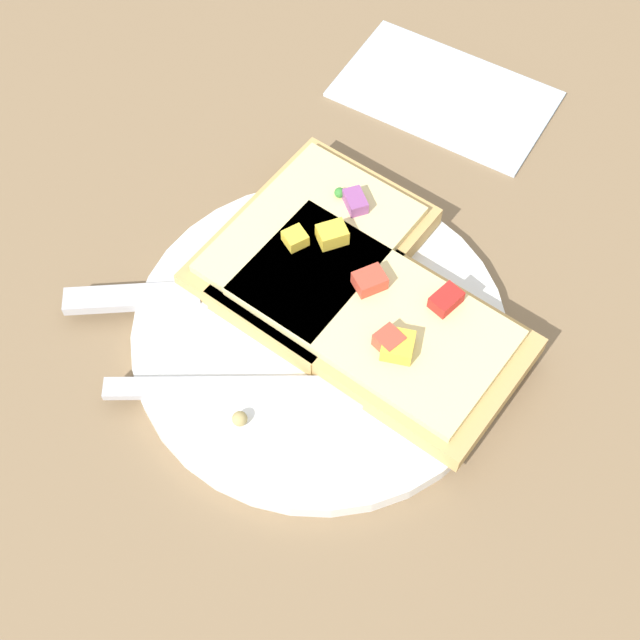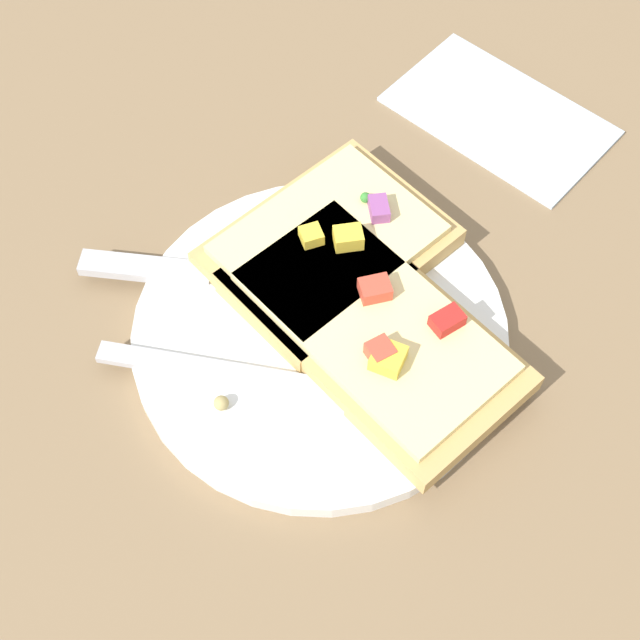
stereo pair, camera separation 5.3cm
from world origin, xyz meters
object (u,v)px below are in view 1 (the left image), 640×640
knife (215,293)px  pizza_slice_corner (312,246)px  pizza_slice_main (373,319)px  fork (307,387)px  napkin (445,93)px  plate (320,334)px

knife → pizza_slice_corner: (-0.04, -0.06, 0.01)m
pizza_slice_main → pizza_slice_corner: same height
fork → pizza_slice_main: bearing=46.2°
napkin → fork: bearing=98.9°
plate → fork: 0.04m
fork → pizza_slice_corner: (0.05, -0.08, 0.01)m
plate → pizza_slice_main: pizza_slice_main is taller
fork → pizza_slice_main: pizza_slice_main is taller
plate → napkin: bearing=-83.2°
plate → pizza_slice_corner: size_ratio=1.51×
pizza_slice_main → fork: bearing=83.8°
knife → plate: bearing=-24.3°
plate → knife: knife is taller
knife → napkin: (-0.04, -0.24, -0.01)m
knife → pizza_slice_corner: pizza_slice_corner is taller
plate → pizza_slice_main: (-0.03, -0.02, 0.02)m
fork → plate: bearing=79.1°
fork → knife: bearing=130.8°
knife → pizza_slice_main: size_ratio=1.00×
fork → napkin: fork is taller
knife → pizza_slice_corner: 0.07m
knife → napkin: bearing=45.6°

